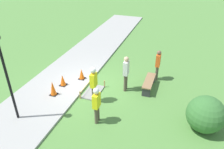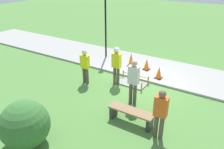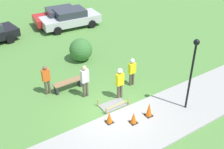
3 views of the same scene
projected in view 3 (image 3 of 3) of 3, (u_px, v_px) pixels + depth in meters
name	position (u px, v px, depth m)	size (l,w,h in m)	color
ground_plane	(112.00, 114.00, 13.69)	(60.00, 60.00, 0.00)	#51843D
sidewalk	(131.00, 132.00, 12.56)	(28.00, 3.11, 0.10)	#9E9E99
wet_concrete_patch	(113.00, 105.00, 14.24)	(1.37, 0.81, 0.40)	gray
traffic_cone_near_patch	(109.00, 117.00, 12.89)	(0.34, 0.34, 0.59)	black
traffic_cone_far_patch	(134.00, 118.00, 12.86)	(0.34, 0.34, 0.60)	black
traffic_cone_sidewalk_edge	(149.00, 110.00, 13.25)	(0.34, 0.34, 0.74)	black
park_bench	(68.00, 84.00, 15.32)	(1.61, 0.44, 0.52)	#2D2D33
worker_supervisor	(120.00, 81.00, 14.24)	(0.40, 0.26, 1.81)	brown
worker_assistant	(132.00, 70.00, 15.37)	(0.40, 0.24, 1.67)	brown
bystander_in_orange_shirt	(46.00, 78.00, 14.65)	(0.40, 0.23, 1.73)	brown
bystander_in_gray_shirt	(85.00, 79.00, 14.39)	(0.40, 0.25, 1.87)	brown
lamppost_near	(193.00, 65.00, 12.71)	(0.28, 0.28, 3.70)	black
parked_car_red	(61.00, 16.00, 23.30)	(4.63, 2.62, 1.41)	red
parked_car_silver	(70.00, 18.00, 22.79)	(4.88, 2.50, 1.49)	#BCBCC1
shrub_rounded_near	(81.00, 50.00, 17.98)	(1.48, 1.48, 1.48)	#387033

